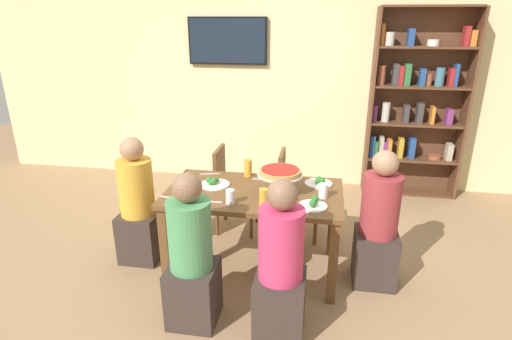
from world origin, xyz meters
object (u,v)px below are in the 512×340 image
salad_plate_near_diner (214,183)px  beer_glass_amber_tall (264,198)px  chair_far_right (292,190)px  cutlery_fork_near (263,179)px  dining_table (254,203)px  television (227,41)px  deep_dish_pizza_stand (280,173)px  bookshelf (415,104)px  diner_near_left (192,261)px  beer_glass_amber_short (248,168)px  salad_plate_far_diner (313,204)px  water_glass_clear_spare (230,197)px  chair_far_left (230,185)px  cutlery_knife_far (170,198)px  diner_head_west (138,209)px  water_glass_clear_far (323,191)px  water_glass_clear_near (275,203)px  cutlery_knife_near (210,174)px  cutlery_fork_far (211,202)px  diner_head_east (378,229)px  diner_near_right (280,271)px  salad_plate_spare (319,182)px

salad_plate_near_diner → beer_glass_amber_tall: size_ratio=1.68×
chair_far_right → cutlery_fork_near: chair_far_right is taller
dining_table → beer_glass_amber_tall: beer_glass_amber_tall is taller
television → deep_dish_pizza_stand: 2.46m
bookshelf → salad_plate_near_diner: (-1.95, -1.94, -0.37)m
diner_near_left → beer_glass_amber_short: bearing=-11.0°
diner_near_left → salad_plate_far_diner: 0.99m
diner_near_left → salad_plate_near_diner: size_ratio=4.58×
beer_glass_amber_short → water_glass_clear_spare: beer_glass_amber_short is taller
chair_far_left → cutlery_knife_far: size_ratio=4.83×
diner_head_west → salad_plate_near_diner: diner_head_west is taller
dining_table → diner_head_west: bearing=-179.8°
beer_glass_amber_tall → cutlery_fork_near: (-0.09, 0.56, -0.07)m
chair_far_left → water_glass_clear_far: size_ratio=7.62×
television → cutlery_knife_far: (0.07, -2.35, -1.07)m
television → salad_plate_far_diner: television is taller
salad_plate_far_diner → beer_glass_amber_tall: 0.38m
water_glass_clear_near → cutlery_knife_near: (-0.67, 0.65, -0.05)m
diner_near_left → cutlery_fork_far: (0.02, 0.45, 0.25)m
chair_far_right → cutlery_fork_far: 1.12m
beer_glass_amber_short → cutlery_knife_far: bearing=-132.1°
diner_head_east → cutlery_fork_near: bearing=-16.2°
diner_near_right → chair_far_left: 1.57m
salad_plate_spare → cutlery_knife_far: salad_plate_spare is taller
diner_near_left → water_glass_clear_spare: 0.57m
diner_near_left → salad_plate_near_diner: diner_near_left is taller
diner_head_east → diner_near_left: bearing=27.9°
bookshelf → diner_near_left: size_ratio=1.92×
television → beer_glass_amber_tall: (0.82, -2.39, -1.00)m
salad_plate_spare → water_glass_clear_near: water_glass_clear_near is taller
dining_table → salad_plate_spare: 0.59m
diner_head_east → water_glass_clear_far: (-0.45, -0.02, 0.31)m
chair_far_left → chair_far_right: 0.63m
salad_plate_near_diner → cutlery_knife_far: (-0.28, -0.31, -0.02)m
cutlery_knife_near → cutlery_fork_far: size_ratio=1.00×
salad_plate_near_diner → water_glass_clear_near: bearing=-34.7°
chair_far_right → salad_plate_far_diner: (0.22, -0.89, 0.28)m
diner_near_right → salad_plate_near_diner: 1.07m
chair_far_left → water_glass_clear_near: bearing=29.5°
water_glass_clear_spare → cutlery_fork_near: bearing=72.7°
television → diner_near_left: 3.14m
television → cutlery_knife_near: bearing=-82.5°
bookshelf → television: 2.39m
diner_near_right → chair_far_left: size_ratio=1.32×
deep_dish_pizza_stand → cutlery_fork_far: size_ratio=2.05×
salad_plate_far_diner → salad_plate_spare: same height
diner_head_east → salad_plate_spare: 0.61m
diner_near_left → diner_near_right: 0.62m
deep_dish_pizza_stand → bookshelf: bearing=55.5°
salad_plate_spare → cutlery_knife_far: (-1.16, -0.49, -0.02)m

